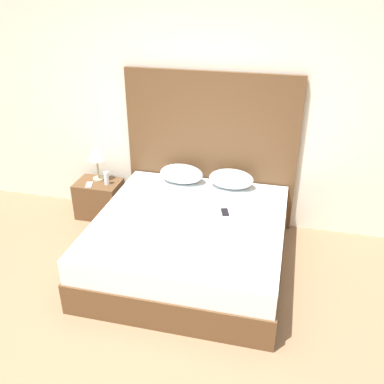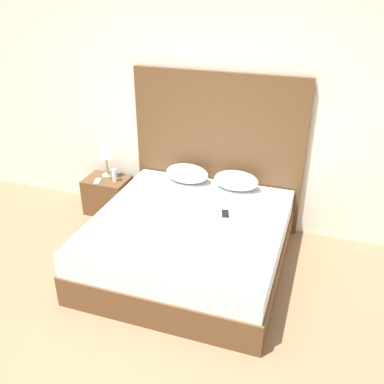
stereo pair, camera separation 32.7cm
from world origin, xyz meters
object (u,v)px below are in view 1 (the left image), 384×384
at_px(bed, 190,243).
at_px(phone_on_bed, 225,212).
at_px(phone_on_nightstand, 89,185).
at_px(nightstand, 100,199).
at_px(table_lamp, 96,154).

xyz_separation_m(bed, phone_on_bed, (0.32, 0.20, 0.29)).
xyz_separation_m(phone_on_bed, phone_on_nightstand, (-1.72, 0.45, -0.11)).
bearing_deg(nightstand, bed, -29.20).
distance_m(phone_on_bed, phone_on_nightstand, 1.78).
xyz_separation_m(phone_on_bed, nightstand, (-1.66, 0.54, -0.34)).
xyz_separation_m(table_lamp, phone_on_nightstand, (-0.05, -0.18, -0.33)).
bearing_deg(nightstand, table_lamp, 103.35).
bearing_deg(bed, phone_on_bed, 32.85).
xyz_separation_m(phone_on_bed, table_lamp, (-1.67, 0.62, 0.22)).
height_order(nightstand, table_lamp, table_lamp).
relative_size(bed, phone_on_bed, 11.74).
bearing_deg(phone_on_bed, nightstand, 161.82).
distance_m(nightstand, table_lamp, 0.56).
xyz_separation_m(bed, phone_on_nightstand, (-1.41, 0.65, 0.18)).
relative_size(phone_on_bed, nightstand, 0.31).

